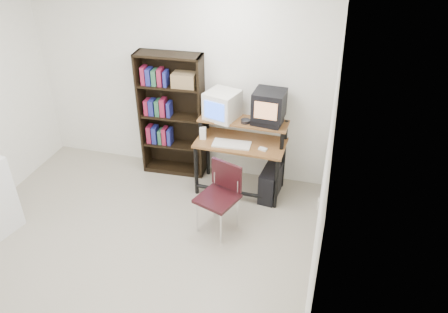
% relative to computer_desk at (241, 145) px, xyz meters
% --- Properties ---
extents(floor, '(4.00, 4.00, 0.01)m').
position_rel_computer_desk_xyz_m(floor, '(-0.94, -1.62, -0.68)').
color(floor, '#ACA38E').
rests_on(floor, ground).
extents(ceiling, '(4.00, 4.00, 0.01)m').
position_rel_computer_desk_xyz_m(ceiling, '(-0.94, -1.62, 1.92)').
color(ceiling, white).
rests_on(ceiling, back_wall).
extents(back_wall, '(4.00, 0.01, 2.60)m').
position_rel_computer_desk_xyz_m(back_wall, '(-0.94, 0.38, 0.62)').
color(back_wall, white).
rests_on(back_wall, floor).
extents(right_wall, '(0.01, 4.00, 2.60)m').
position_rel_computer_desk_xyz_m(right_wall, '(1.06, -1.62, 0.62)').
color(right_wall, white).
rests_on(right_wall, floor).
extents(computer_desk, '(1.14, 0.59, 0.98)m').
position_rel_computer_desk_xyz_m(computer_desk, '(0.00, 0.00, 0.00)').
color(computer_desk, brown).
rests_on(computer_desk, floor).
extents(crt_monitor, '(0.46, 0.46, 0.35)m').
position_rel_computer_desk_xyz_m(crt_monitor, '(-0.28, 0.11, 0.47)').
color(crt_monitor, white).
rests_on(crt_monitor, computer_desk).
extents(vcr, '(0.39, 0.30, 0.08)m').
position_rel_computer_desk_xyz_m(vcr, '(0.30, 0.08, 0.33)').
color(vcr, black).
rests_on(vcr, computer_desk).
extents(crt_tv, '(0.39, 0.39, 0.35)m').
position_rel_computer_desk_xyz_m(crt_tv, '(0.31, 0.11, 0.54)').
color(crt_tv, black).
rests_on(crt_tv, vcr).
extents(cd_spindle, '(0.14, 0.14, 0.05)m').
position_rel_computer_desk_xyz_m(cd_spindle, '(0.04, 0.04, 0.32)').
color(cd_spindle, '#26262B').
rests_on(cd_spindle, computer_desk).
extents(keyboard, '(0.48, 0.23, 0.03)m').
position_rel_computer_desk_xyz_m(keyboard, '(-0.09, -0.12, 0.06)').
color(keyboard, white).
rests_on(keyboard, computer_desk).
extents(mousepad, '(0.24, 0.21, 0.01)m').
position_rel_computer_desk_xyz_m(mousepad, '(0.32, -0.13, 0.04)').
color(mousepad, black).
rests_on(mousepad, computer_desk).
extents(mouse, '(0.11, 0.09, 0.03)m').
position_rel_computer_desk_xyz_m(mouse, '(0.30, -0.14, 0.06)').
color(mouse, white).
rests_on(mouse, mousepad).
extents(desk_speaker, '(0.09, 0.09, 0.17)m').
position_rel_computer_desk_xyz_m(desk_speaker, '(-0.48, -0.06, 0.13)').
color(desk_speaker, white).
rests_on(desk_speaker, computer_desk).
extents(pc_tower, '(0.25, 0.47, 0.42)m').
position_rel_computer_desk_xyz_m(pc_tower, '(0.41, -0.07, -0.47)').
color(pc_tower, black).
rests_on(pc_tower, floor).
extents(school_chair, '(0.53, 0.53, 0.84)m').
position_rel_computer_desk_xyz_m(school_chair, '(-0.05, -0.80, -0.17)').
color(school_chair, black).
rests_on(school_chair, floor).
extents(bookshelf, '(0.87, 0.33, 1.71)m').
position_rel_computer_desk_xyz_m(bookshelf, '(-1.00, 0.24, 0.20)').
color(bookshelf, black).
rests_on(bookshelf, floor).
extents(wall_outlet, '(0.02, 0.08, 0.12)m').
position_rel_computer_desk_xyz_m(wall_outlet, '(1.05, -0.47, -0.38)').
color(wall_outlet, beige).
rests_on(wall_outlet, right_wall).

